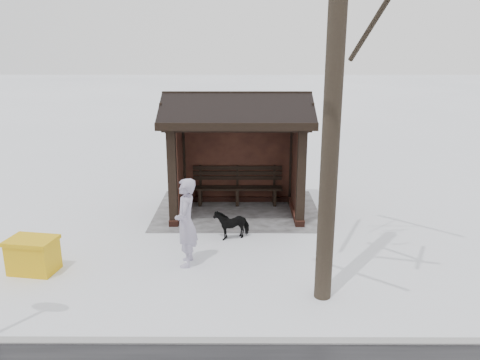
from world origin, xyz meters
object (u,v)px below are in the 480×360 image
at_px(dog, 232,224).
at_px(pedestrian, 186,223).
at_px(bus_shelter, 237,128).
at_px(grit_bin, 33,255).

bearing_deg(dog, pedestrian, -55.66).
xyz_separation_m(bus_shelter, pedestrian, (0.96, 3.13, -1.29)).
relative_size(pedestrian, grit_bin, 1.81).
distance_m(pedestrian, grit_bin, 2.94).
relative_size(bus_shelter, dog, 4.68).
height_order(bus_shelter, dog, bus_shelter).
bearing_deg(pedestrian, grit_bin, -83.21).
bearing_deg(dog, grit_bin, -89.24).
height_order(pedestrian, dog, pedestrian).
relative_size(pedestrian, dog, 2.27).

